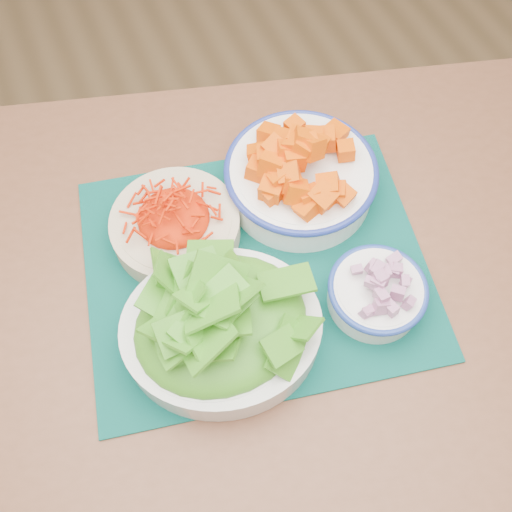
{
  "coord_description": "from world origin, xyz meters",
  "views": [
    {
      "loc": [
        0.04,
        -0.35,
        1.49
      ],
      "look_at": [
        0.2,
        0.0,
        0.78
      ],
      "focal_mm": 40.0,
      "sensor_mm": 36.0,
      "label": 1
    }
  ],
  "objects_px": {
    "lettuce_bowl": "(221,323)",
    "onion_bowl": "(377,291)",
    "placemat": "(256,266)",
    "table": "(258,314)",
    "squash_bowl": "(301,169)",
    "carrot_bowl": "(175,222)"
  },
  "relations": [
    {
      "from": "lettuce_bowl",
      "to": "onion_bowl",
      "type": "relative_size",
      "value": 2.3
    },
    {
      "from": "placemat",
      "to": "onion_bowl",
      "type": "height_order",
      "value": "onion_bowl"
    },
    {
      "from": "table",
      "to": "onion_bowl",
      "type": "distance_m",
      "value": 0.21
    },
    {
      "from": "placemat",
      "to": "squash_bowl",
      "type": "height_order",
      "value": "squash_bowl"
    },
    {
      "from": "onion_bowl",
      "to": "squash_bowl",
      "type": "bearing_deg",
      "value": 93.67
    },
    {
      "from": "squash_bowl",
      "to": "carrot_bowl",
      "type": "bearing_deg",
      "value": -180.0
    },
    {
      "from": "squash_bowl",
      "to": "onion_bowl",
      "type": "height_order",
      "value": "squash_bowl"
    },
    {
      "from": "placemat",
      "to": "squash_bowl",
      "type": "bearing_deg",
      "value": 51.16
    },
    {
      "from": "onion_bowl",
      "to": "carrot_bowl",
      "type": "bearing_deg",
      "value": 135.38
    },
    {
      "from": "carrot_bowl",
      "to": "squash_bowl",
      "type": "bearing_deg",
      "value": 0.0
    },
    {
      "from": "carrot_bowl",
      "to": "lettuce_bowl",
      "type": "bearing_deg",
      "value": -89.79
    },
    {
      "from": "placemat",
      "to": "squash_bowl",
      "type": "distance_m",
      "value": 0.16
    },
    {
      "from": "carrot_bowl",
      "to": "squash_bowl",
      "type": "relative_size",
      "value": 0.89
    },
    {
      "from": "table",
      "to": "carrot_bowl",
      "type": "xyz_separation_m",
      "value": [
        -0.08,
        0.13,
        0.14
      ]
    },
    {
      "from": "placemat",
      "to": "lettuce_bowl",
      "type": "relative_size",
      "value": 1.56
    },
    {
      "from": "table",
      "to": "placemat",
      "type": "relative_size",
      "value": 2.8
    },
    {
      "from": "table",
      "to": "squash_bowl",
      "type": "height_order",
      "value": "squash_bowl"
    },
    {
      "from": "carrot_bowl",
      "to": "onion_bowl",
      "type": "distance_m",
      "value": 0.3
    },
    {
      "from": "squash_bowl",
      "to": "lettuce_bowl",
      "type": "distance_m",
      "value": 0.27
    },
    {
      "from": "table",
      "to": "carrot_bowl",
      "type": "height_order",
      "value": "carrot_bowl"
    },
    {
      "from": "squash_bowl",
      "to": "lettuce_bowl",
      "type": "xyz_separation_m",
      "value": [
        -0.2,
        -0.18,
        0.0
      ]
    },
    {
      "from": "squash_bowl",
      "to": "lettuce_bowl",
      "type": "height_order",
      "value": "lettuce_bowl"
    }
  ]
}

